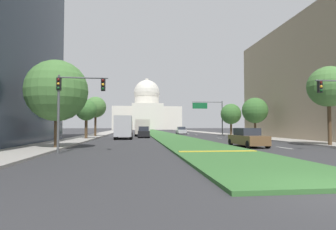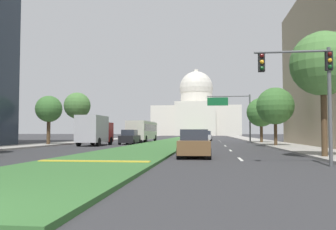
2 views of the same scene
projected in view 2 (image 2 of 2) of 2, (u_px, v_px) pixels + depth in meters
The scene contains 19 objects.
ground_plane at pixel (184, 139), 73.42m from camera, with size 302.05×302.05×0.00m, color #333335.
grass_median at pixel (182, 139), 66.61m from camera, with size 5.77×123.57×0.14m, color #386B33.
median_curb_nose at pixel (94, 161), 15.92m from camera, with size 5.20×0.50×0.04m, color gold.
lane_dashes_right at pixel (224, 145), 39.34m from camera, with size 0.16×44.71×0.01m.
sidewalk_left at pixel (106, 140), 61.33m from camera, with size 4.00×123.57×0.15m, color #9E9991.
sidewalk_right at pixel (256, 140), 58.27m from camera, with size 4.00×123.57×0.15m, color #9E9991.
capitol_building at pixel (196, 112), 141.21m from camera, with size 34.76×22.90×26.99m.
traffic_light_near_right at pixel (309, 79), 15.27m from camera, with size 3.34×0.35×5.20m.
overhead_guide_sign at pixel (233, 108), 46.92m from camera, with size 5.81×0.20×6.50m.
street_tree_right_near at pixel (323, 64), 19.44m from camera, with size 3.59×3.59×7.11m.
street_tree_left_mid at pixel (49, 109), 37.98m from camera, with size 2.88×2.88×5.44m.
street_tree_right_mid at pixel (275, 106), 35.00m from camera, with size 3.73×3.73×5.96m.
street_tree_left_far at pixel (77, 106), 46.06m from camera, with size 3.48×3.48×6.70m.
street_tree_right_far at pixel (261, 112), 45.43m from camera, with size 3.77×3.77×5.93m.
sedan_lead_stopped at pixel (194, 144), 20.82m from camera, with size 2.02×4.74×1.64m.
sedan_midblock at pixel (130, 137), 41.68m from camera, with size 1.82×4.42×1.74m.
sedan_distant at pixel (206, 136), 58.01m from camera, with size 2.11×4.76×1.64m.
box_truck_delivery at pixel (95, 130), 37.80m from camera, with size 2.40×6.40×3.20m.
city_bus at pixel (143, 130), 50.22m from camera, with size 2.62×11.00×2.95m.
Camera 2 is at (5.25, -4.82, 1.50)m, focal length 37.24 mm.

